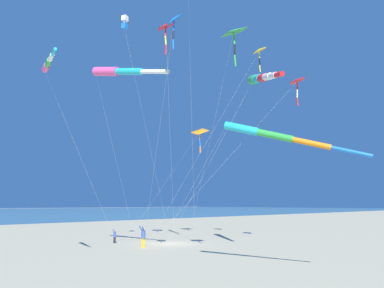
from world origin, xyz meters
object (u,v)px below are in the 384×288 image
at_px(kite_delta_red_high_left, 166,27).
at_px(kite_delta_small_distant, 297,81).
at_px(kite_delta_long_streamer_right, 173,21).
at_px(kite_windsock_black_fish_shape, 272,135).
at_px(kite_windsock_teal_far_right, 48,63).
at_px(person_adult_flyer, 143,236).
at_px(kite_windsock_purple_drifting, 118,72).
at_px(person_child_green_jacket, 115,235).
at_px(kite_windsock_magenta_far_left, 261,78).
at_px(kite_delta_white_trailing, 233,33).
at_px(kite_delta_blue_topmost, 199,132).
at_px(kite_box_green_low_center, 125,23).
at_px(kite_delta_long_streamer_left, 259,51).

height_order(kite_delta_red_high_left, kite_delta_small_distant, kite_delta_red_high_left).
distance_m(kite_delta_long_streamer_right, kite_windsock_black_fish_shape, 9.24).
distance_m(kite_delta_small_distant, kite_windsock_teal_far_right, 20.98).
distance_m(person_adult_flyer, kite_windsock_teal_far_right, 17.08).
bearing_deg(kite_windsock_purple_drifting, person_child_green_jacket, -33.45).
height_order(kite_windsock_magenta_far_left, kite_delta_white_trailing, kite_delta_white_trailing).
relative_size(kite_delta_long_streamer_right, kite_delta_red_high_left, 0.77).
bearing_deg(kite_delta_long_streamer_right, person_adult_flyer, -30.15).
relative_size(kite_delta_red_high_left, kite_delta_small_distant, 1.33).
xyz_separation_m(person_adult_flyer, kite_windsock_black_fish_shape, (-15.77, 3.36, 6.47)).
distance_m(kite_delta_red_high_left, kite_windsock_purple_drifting, 7.51).
distance_m(person_adult_flyer, kite_delta_red_high_left, 18.66).
bearing_deg(kite_windsock_teal_far_right, kite_delta_long_streamer_right, -135.48).
bearing_deg(kite_delta_blue_topmost, person_child_green_jacket, 76.61).
relative_size(person_child_green_jacket, kite_delta_small_distant, 0.09).
bearing_deg(kite_delta_white_trailing, kite_windsock_teal_far_right, 48.62).
xyz_separation_m(kite_box_green_low_center, kite_delta_red_high_left, (-1.64, -3.17, 0.25)).
height_order(kite_delta_long_streamer_right, kite_windsock_magenta_far_left, kite_delta_long_streamer_right).
distance_m(kite_delta_white_trailing, kite_delta_red_high_left, 11.24).
height_order(kite_delta_white_trailing, kite_delta_small_distant, kite_delta_small_distant).
distance_m(kite_windsock_purple_drifting, kite_windsock_black_fish_shape, 13.69).
bearing_deg(kite_box_green_low_center, person_adult_flyer, -65.21).
distance_m(person_adult_flyer, kite_box_green_low_center, 18.56).
bearing_deg(kite_windsock_black_fish_shape, kite_delta_white_trailing, -3.35).
xyz_separation_m(person_child_green_jacket, kite_delta_white_trailing, (-18.21, 3.53, 13.68)).
height_order(kite_delta_red_high_left, kite_windsock_purple_drifting, kite_delta_red_high_left).
xyz_separation_m(kite_windsock_magenta_far_left, kite_windsock_purple_drifting, (7.09, 8.53, 0.19)).
distance_m(person_adult_flyer, kite_windsock_black_fish_shape, 17.38).
xyz_separation_m(kite_delta_white_trailing, kite_windsock_black_fish_shape, (-2.66, 0.16, -6.92)).
xyz_separation_m(kite_delta_white_trailing, kite_delta_small_distant, (2.26, -11.73, 0.24)).
bearing_deg(kite_box_green_low_center, kite_delta_long_streamer_left, -113.95).
xyz_separation_m(kite_delta_long_streamer_right, kite_box_green_low_center, (9.28, -2.65, 4.30)).
distance_m(kite_delta_long_streamer_right, kite_delta_small_distant, 14.92).
relative_size(kite_windsock_black_fish_shape, kite_delta_blue_topmost, 1.52).
bearing_deg(kite_windsock_black_fish_shape, person_child_green_jacket, -10.02).
bearing_deg(kite_windsock_teal_far_right, kite_delta_red_high_left, -78.30).
bearing_deg(kite_windsock_purple_drifting, kite_windsock_magenta_far_left, -129.73).
bearing_deg(person_adult_flyer, kite_delta_white_trailing, 166.26).
distance_m(kite_box_green_low_center, kite_windsock_black_fish_shape, 18.23).
distance_m(kite_box_green_low_center, kite_windsock_purple_drifting, 6.02).
relative_size(kite_delta_small_distant, kite_delta_blue_topmost, 1.18).
distance_m(kite_windsock_purple_drifting, kite_windsock_teal_far_right, 6.58).
bearing_deg(person_child_green_jacket, kite_delta_long_streamer_right, 157.36).
distance_m(kite_delta_red_high_left, kite_windsock_teal_far_right, 13.41).
distance_m(kite_box_green_low_center, kite_delta_small_distant, 15.93).
xyz_separation_m(kite_box_green_low_center, kite_delta_white_trailing, (-11.38, -0.54, -4.70)).
xyz_separation_m(kite_box_green_low_center, kite_delta_blue_topmost, (4.53, -13.74, -6.94)).
bearing_deg(kite_delta_red_high_left, kite_windsock_purple_drifting, 94.81).
relative_size(person_adult_flyer, kite_windsock_magenta_far_left, 0.13).
relative_size(kite_box_green_low_center, kite_windsock_black_fish_shape, 1.02).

